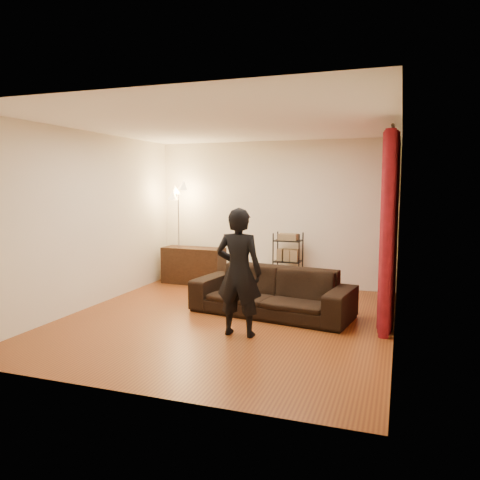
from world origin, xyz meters
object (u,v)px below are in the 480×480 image
at_px(person, 239,272).
at_px(media_cabinet, 194,266).
at_px(sofa, 272,292).
at_px(storage_boxes, 248,277).
at_px(floor_lamp, 179,234).
at_px(wire_shelf, 288,261).

distance_m(person, media_cabinet, 3.29).
height_order(sofa, storage_boxes, sofa).
bearing_deg(person, floor_lamp, -52.06).
bearing_deg(person, storage_boxes, -75.21).
distance_m(sofa, wire_shelf, 1.72).
distance_m(person, floor_lamp, 3.45).
height_order(person, wire_shelf, person).
bearing_deg(sofa, wire_shelf, 104.39).
xyz_separation_m(sofa, media_cabinet, (-2.00, 1.63, 0.01)).
xyz_separation_m(media_cabinet, wire_shelf, (1.84, 0.07, 0.17)).
xyz_separation_m(sofa, person, (-0.14, -1.05, 0.47)).
relative_size(sofa, media_cabinet, 1.95).
xyz_separation_m(wire_shelf, floor_lamp, (-2.15, -0.07, 0.43)).
bearing_deg(wire_shelf, floor_lamp, 178.33).
distance_m(media_cabinet, floor_lamp, 0.67).
height_order(media_cabinet, storage_boxes, media_cabinet).
distance_m(media_cabinet, storage_boxes, 1.08).
bearing_deg(sofa, media_cabinet, 149.85).
distance_m(storage_boxes, floor_lamp, 1.58).
height_order(person, floor_lamp, floor_lamp).
height_order(person, storage_boxes, person).
bearing_deg(person, media_cabinet, -56.28).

